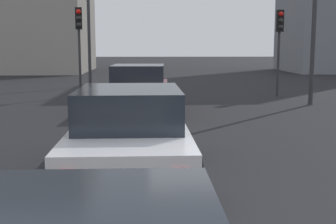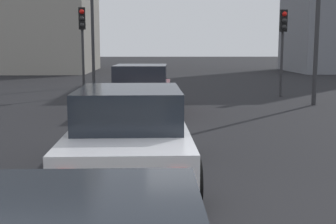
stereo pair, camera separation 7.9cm
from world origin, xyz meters
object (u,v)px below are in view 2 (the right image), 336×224
(traffic_light_near_right, at_px, (283,34))
(traffic_light_near_left, at_px, (82,33))
(car_maroon_right_lead, at_px, (141,90))
(car_white_right_second, at_px, (130,134))
(street_lamp_kerbside, at_px, (92,4))

(traffic_light_near_right, bearing_deg, traffic_light_near_left, -92.19)
(car_maroon_right_lead, bearing_deg, traffic_light_near_left, 31.51)
(traffic_light_near_left, distance_m, traffic_light_near_right, 8.38)
(car_maroon_right_lead, bearing_deg, traffic_light_near_right, -50.64)
(car_white_right_second, bearing_deg, traffic_light_near_right, -27.10)
(traffic_light_near_left, height_order, street_lamp_kerbside, street_lamp_kerbside)
(traffic_light_near_left, bearing_deg, car_maroon_right_lead, 20.96)
(car_maroon_right_lead, distance_m, traffic_light_near_left, 5.64)
(car_white_right_second, height_order, traffic_light_near_right, traffic_light_near_right)
(car_white_right_second, relative_size, traffic_light_near_left, 1.24)
(car_maroon_right_lead, height_order, street_lamp_kerbside, street_lamp_kerbside)
(car_maroon_right_lead, xyz_separation_m, traffic_light_near_left, (4.62, 2.58, 1.94))
(car_white_right_second, bearing_deg, street_lamp_kerbside, 8.85)
(car_maroon_right_lead, xyz_separation_m, traffic_light_near_right, (4.38, -5.80, 1.87))
(traffic_light_near_right, bearing_deg, car_maroon_right_lead, -53.49)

